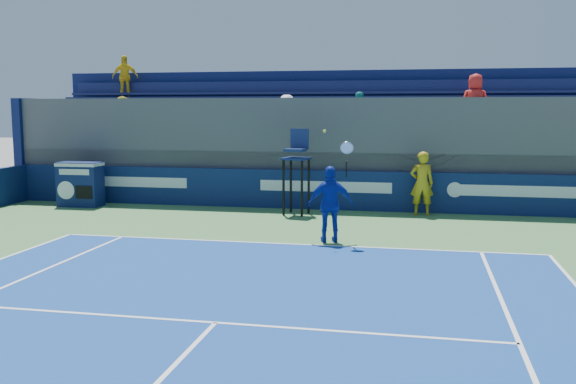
% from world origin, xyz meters
% --- Properties ---
extents(ball_person, '(0.71, 0.50, 1.83)m').
position_xyz_m(ball_person, '(2.86, 16.62, 0.93)').
color(ball_person, gold).
rests_on(ball_person, apron).
extents(back_hoarding, '(20.40, 0.21, 1.20)m').
position_xyz_m(back_hoarding, '(0.00, 17.10, 0.60)').
color(back_hoarding, '#0D1C4B').
rests_on(back_hoarding, ground).
extents(match_clock, '(1.33, 0.75, 1.40)m').
position_xyz_m(match_clock, '(-7.62, 16.21, 0.74)').
color(match_clock, '#0F1C4F').
rests_on(match_clock, ground).
extents(umpire_chair, '(0.82, 0.82, 2.48)m').
position_xyz_m(umpire_chair, '(-0.68, 16.03, 1.53)').
color(umpire_chair, black).
rests_on(umpire_chair, ground).
extents(tennis_player, '(1.09, 0.64, 2.57)m').
position_xyz_m(tennis_player, '(0.82, 12.31, 0.89)').
color(tennis_player, '#132A9E').
rests_on(tennis_player, apron).
extents(stadium_seating, '(21.00, 4.05, 5.01)m').
position_xyz_m(stadium_seating, '(0.00, 19.14, 1.84)').
color(stadium_seating, '#4C4C50').
rests_on(stadium_seating, ground).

